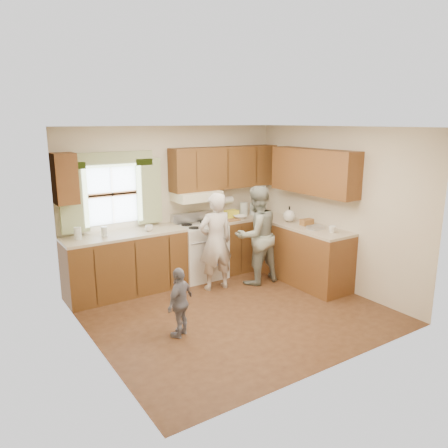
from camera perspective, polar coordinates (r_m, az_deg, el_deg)
room at (r=5.78m, az=1.35°, el=0.07°), size 3.80×3.80×3.80m
kitchen_fixtures at (r=7.08m, az=0.48°, el=-0.87°), size 3.80×2.25×2.15m
stove at (r=7.31m, az=-3.15°, el=-3.44°), size 0.76×0.67×1.07m
woman_left at (r=6.71m, az=-1.13°, el=-2.32°), size 0.59×0.42×1.53m
woman_right at (r=6.98m, az=4.23°, el=-1.46°), size 0.78×0.61×1.59m
child at (r=5.39m, az=-5.76°, el=-10.12°), size 0.55×0.45×0.87m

